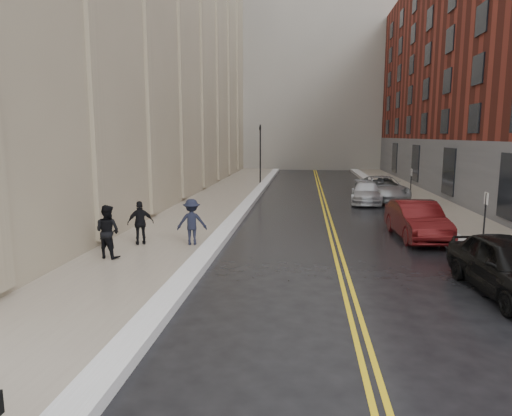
% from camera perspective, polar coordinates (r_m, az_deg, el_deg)
% --- Properties ---
extents(ground, '(160.00, 160.00, 0.00)m').
position_cam_1_polar(ground, '(10.41, -1.30, -15.27)').
color(ground, black).
rests_on(ground, ground).
extents(sidewalk_left, '(4.00, 64.00, 0.15)m').
position_cam_1_polar(sidewalk_left, '(26.38, -6.54, -0.18)').
color(sidewalk_left, gray).
rests_on(sidewalk_left, ground).
extents(sidewalk_right, '(3.00, 64.00, 0.15)m').
position_cam_1_polar(sidewalk_right, '(26.90, 22.79, -0.66)').
color(sidewalk_right, gray).
rests_on(sidewalk_right, ground).
extents(lane_stripe_a, '(0.12, 64.00, 0.01)m').
position_cam_1_polar(lane_stripe_a, '(25.79, 8.55, -0.60)').
color(lane_stripe_a, gold).
rests_on(lane_stripe_a, ground).
extents(lane_stripe_b, '(0.12, 64.00, 0.01)m').
position_cam_1_polar(lane_stripe_b, '(25.80, 9.08, -0.61)').
color(lane_stripe_b, gold).
rests_on(lane_stripe_b, ground).
extents(snow_ridge_left, '(0.70, 60.80, 0.26)m').
position_cam_1_polar(snow_ridge_left, '(25.97, -1.59, -0.15)').
color(snow_ridge_left, white).
rests_on(snow_ridge_left, ground).
extents(snow_ridge_right, '(0.85, 60.80, 0.30)m').
position_cam_1_polar(snow_ridge_right, '(26.41, 18.95, -0.44)').
color(snow_ridge_right, white).
rests_on(snow_ridge_right, ground).
extents(tower_far_right, '(22.00, 18.00, 44.00)m').
position_cam_1_polar(tower_far_right, '(78.50, 16.49, 21.76)').
color(tower_far_right, slate).
rests_on(tower_far_right, ground).
extents(traffic_signal, '(0.18, 0.15, 5.20)m').
position_cam_1_polar(traffic_signal, '(39.61, 0.54, 7.33)').
color(traffic_signal, black).
rests_on(traffic_signal, ground).
extents(parking_sign_near, '(0.06, 0.35, 2.23)m').
position_cam_1_polar(parking_sign_near, '(18.87, 26.69, -0.85)').
color(parking_sign_near, black).
rests_on(parking_sign_near, ground).
extents(parking_sign_far, '(0.06, 0.35, 2.23)m').
position_cam_1_polar(parking_sign_far, '(30.29, 18.80, 3.03)').
color(parking_sign_far, black).
rests_on(parking_sign_far, ground).
extents(car_black, '(2.33, 4.88, 1.61)m').
position_cam_1_polar(car_black, '(14.14, 29.24, -6.38)').
color(car_black, black).
rests_on(car_black, ground).
extents(car_maroon, '(1.93, 4.83, 1.56)m').
position_cam_1_polar(car_maroon, '(20.25, 19.47, -1.43)').
color(car_maroon, '#4A0D0E').
rests_on(car_maroon, ground).
extents(car_silver_near, '(2.41, 4.82, 1.34)m').
position_cam_1_polar(car_silver_near, '(30.01, 13.64, 1.89)').
color(car_silver_near, '#B6B8BE').
rests_on(car_silver_near, ground).
extents(car_silver_far, '(3.14, 5.95, 1.60)m').
position_cam_1_polar(car_silver_far, '(31.45, 15.46, 2.37)').
color(car_silver_far, '#9FA3A7').
rests_on(car_silver_far, ground).
extents(pedestrian_a, '(1.04, 0.91, 1.83)m').
position_cam_1_polar(pedestrian_a, '(16.30, -18.06, -2.80)').
color(pedestrian_a, black).
rests_on(pedestrian_a, sidewalk_left).
extents(pedestrian_b, '(1.23, 0.84, 1.75)m').
position_cam_1_polar(pedestrian_b, '(17.55, -8.03, -1.73)').
color(pedestrian_b, black).
rests_on(pedestrian_b, sidewalk_left).
extents(pedestrian_c, '(1.06, 0.78, 1.68)m').
position_cam_1_polar(pedestrian_c, '(17.95, -14.23, -1.81)').
color(pedestrian_c, black).
rests_on(pedestrian_c, sidewalk_left).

